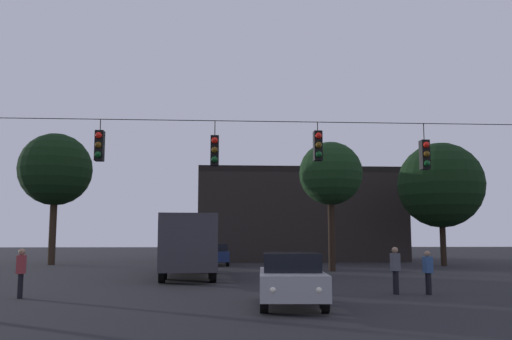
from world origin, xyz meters
The scene contains 12 objects.
ground_plane centered at (0.00, 24.50, 0.00)m, with size 168.00×168.00×0.00m, color black.
overhead_signal_span centered at (-0.08, 12.78, 3.66)m, with size 20.71×0.44×6.11m.
city_bus centered at (-1.59, 24.35, 1.87)m, with size 3.13×11.12×3.00m.
car_near_right centered at (2.14, 11.73, 0.80)m, with size 2.11×4.44×1.52m.
car_far_left centered at (-0.25, 34.86, 0.80)m, with size 1.83×4.35×1.52m.
pedestrian_crossing_left centered at (-6.41, 14.29, 0.90)m, with size 0.28×0.39×1.60m.
pedestrian_crossing_center centered at (6.20, 14.81, 0.92)m, with size 0.28×0.38×1.63m.
pedestrian_crossing_right centered at (7.29, 14.60, 0.84)m, with size 0.26×0.37×1.50m.
corner_building centered at (6.78, 45.09, 3.84)m, with size 17.06×12.14×7.69m.
tree_left_silhouette centered at (15.59, 33.38, 5.64)m, with size 6.01×6.01×8.66m.
tree_behind_building centered at (6.62, 27.93, 5.73)m, with size 3.79×3.79×7.67m.
tree_right_far centered at (-12.12, 36.49, 6.91)m, with size 5.30×5.30×9.60m.
Camera 1 is at (0.11, -4.26, 1.97)m, focal length 38.41 mm.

